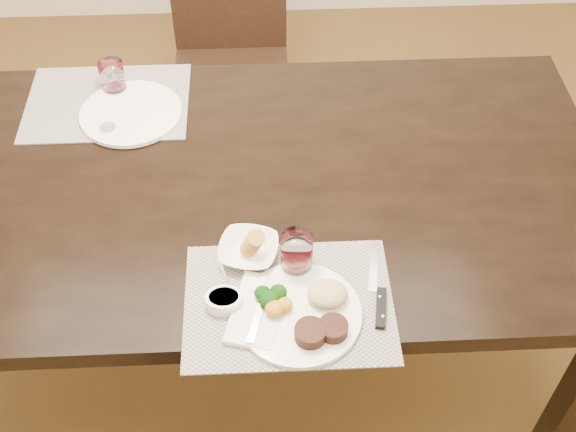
{
  "coord_description": "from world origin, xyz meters",
  "views": [
    {
      "loc": [
        0.11,
        -1.31,
        2.06
      ],
      "look_at": [
        0.16,
        -0.19,
        0.82
      ],
      "focal_mm": 45.0,
      "sensor_mm": 36.0,
      "label": 1
    }
  ],
  "objects_px": {
    "far_plate": "(131,113)",
    "chair_far": "(231,50)",
    "steak_knife": "(379,298)",
    "dinner_plate": "(305,312)",
    "cracker_bowl": "(249,250)",
    "wine_glass_near": "(297,255)"
  },
  "relations": [
    {
      "from": "steak_knife",
      "to": "far_plate",
      "type": "distance_m",
      "value": 0.9
    },
    {
      "from": "dinner_plate",
      "to": "chair_far",
      "type": "bearing_deg",
      "value": 105.42
    },
    {
      "from": "chair_far",
      "to": "wine_glass_near",
      "type": "distance_m",
      "value": 1.27
    },
    {
      "from": "chair_far",
      "to": "steak_knife",
      "type": "distance_m",
      "value": 1.39
    },
    {
      "from": "chair_far",
      "to": "steak_knife",
      "type": "relative_size",
      "value": 3.65
    },
    {
      "from": "chair_far",
      "to": "wine_glass_near",
      "type": "relative_size",
      "value": 8.85
    },
    {
      "from": "steak_knife",
      "to": "cracker_bowl",
      "type": "height_order",
      "value": "cracker_bowl"
    },
    {
      "from": "chair_far",
      "to": "cracker_bowl",
      "type": "xyz_separation_m",
      "value": [
        0.07,
        -1.18,
        0.27
      ]
    },
    {
      "from": "wine_glass_near",
      "to": "far_plate",
      "type": "relative_size",
      "value": 0.36
    },
    {
      "from": "dinner_plate",
      "to": "far_plate",
      "type": "xyz_separation_m",
      "value": [
        -0.45,
        0.7,
        -0.01
      ]
    },
    {
      "from": "steak_knife",
      "to": "chair_far",
      "type": "bearing_deg",
      "value": 114.36
    },
    {
      "from": "steak_knife",
      "to": "wine_glass_near",
      "type": "distance_m",
      "value": 0.21
    },
    {
      "from": "chair_far",
      "to": "far_plate",
      "type": "bearing_deg",
      "value": -111.46
    },
    {
      "from": "cracker_bowl",
      "to": "far_plate",
      "type": "xyz_separation_m",
      "value": [
        -0.32,
        0.52,
        -0.01
      ]
    },
    {
      "from": "steak_knife",
      "to": "dinner_plate",
      "type": "bearing_deg",
      "value": -157.69
    },
    {
      "from": "far_plate",
      "to": "chair_far",
      "type": "bearing_deg",
      "value": 68.54
    },
    {
      "from": "dinner_plate",
      "to": "cracker_bowl",
      "type": "distance_m",
      "value": 0.21
    },
    {
      "from": "wine_glass_near",
      "to": "far_plate",
      "type": "bearing_deg",
      "value": 127.58
    },
    {
      "from": "dinner_plate",
      "to": "far_plate",
      "type": "relative_size",
      "value": 0.96
    },
    {
      "from": "chair_far",
      "to": "steak_knife",
      "type": "xyz_separation_m",
      "value": [
        0.35,
        -1.32,
        0.26
      ]
    },
    {
      "from": "chair_far",
      "to": "cracker_bowl",
      "type": "bearing_deg",
      "value": -86.85
    },
    {
      "from": "wine_glass_near",
      "to": "far_plate",
      "type": "distance_m",
      "value": 0.71
    }
  ]
}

